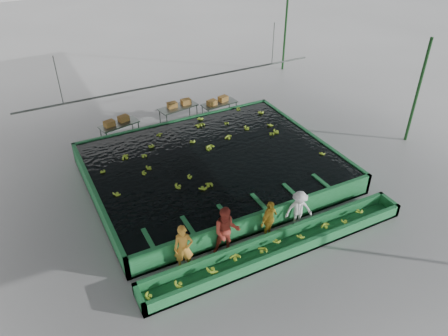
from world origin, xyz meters
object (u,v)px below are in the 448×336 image
worker_b (226,231)px  packing_table_left (120,132)px  flotation_tank (213,167)px  worker_d (299,210)px  box_stack_left (117,123)px  packing_table_mid (179,115)px  box_stack_mid (179,106)px  box_stack_right (218,103)px  packing_table_right (219,110)px  sorting_trough (280,246)px  worker_c (269,220)px  worker_a (184,248)px

worker_b → packing_table_left: worker_b is taller
flotation_tank → worker_d: bearing=-73.3°
flotation_tank → box_stack_left: size_ratio=7.91×
packing_table_mid → box_stack_mid: box_stack_mid is taller
box_stack_mid → box_stack_right: 2.01m
packing_table_left → packing_table_mid: 3.20m
box_stack_left → box_stack_mid: bearing=5.5°
packing_table_right → box_stack_right: 0.44m
sorting_trough → packing_table_right: (2.72, 9.88, 0.18)m
box_stack_left → sorting_trough: bearing=-75.2°
packing_table_right → box_stack_left: size_ratio=1.49×
packing_table_left → packing_table_right: 5.31m
sorting_trough → packing_table_right: 10.25m
sorting_trough → box_stack_right: box_stack_right is taller
worker_b → worker_c: size_ratio=1.21×
worker_c → box_stack_mid: 9.63m
worker_a → packing_table_right: bearing=79.6°
worker_c → packing_table_left: (-2.63, 9.21, -0.35)m
packing_table_left → packing_table_mid: bearing=5.8°
packing_table_left → box_stack_right: size_ratio=1.50×
worker_d → packing_table_right: 9.20m
flotation_tank → packing_table_right: 5.50m
worker_c → box_stack_left: (-2.71, 9.28, 0.08)m
worker_a → box_stack_left: 9.30m
worker_b → packing_table_mid: worker_b is taller
flotation_tank → box_stack_left: bearing=118.2°
sorting_trough → packing_table_mid: 10.35m
flotation_tank → box_stack_right: bearing=61.2°
flotation_tank → box_stack_left: (-2.67, 4.98, 0.40)m
worker_b → packing_table_right: (4.34, 9.08, -0.51)m
worker_a → box_stack_mid: worker_a is taller
sorting_trough → box_stack_mid: bearing=86.2°
flotation_tank → worker_d: 4.50m
packing_table_mid → box_stack_left: (-3.27, -0.25, 0.40)m
flotation_tank → box_stack_mid: size_ratio=7.97×
worker_a → packing_table_right: worker_a is taller
worker_a → packing_table_mid: worker_a is taller
sorting_trough → packing_table_left: 10.34m
worker_c → box_stack_mid: worker_c is taller
sorting_trough → worker_d: size_ratio=6.56×
worker_d → packing_table_left: worker_d is taller
sorting_trough → packing_table_mid: packing_table_mid is taller
sorting_trough → box_stack_right: size_ratio=8.02×
worker_a → box_stack_mid: (3.84, 9.61, 0.06)m
packing_table_left → worker_c: bearing=-74.0°
packing_table_right → worker_c: bearing=-106.4°
flotation_tank → box_stack_mid: (0.69, 5.31, 0.47)m
worker_c → packing_table_left: bearing=82.3°
worker_a → packing_table_left: bearing=109.0°
sorting_trough → box_stack_mid: box_stack_mid is taller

